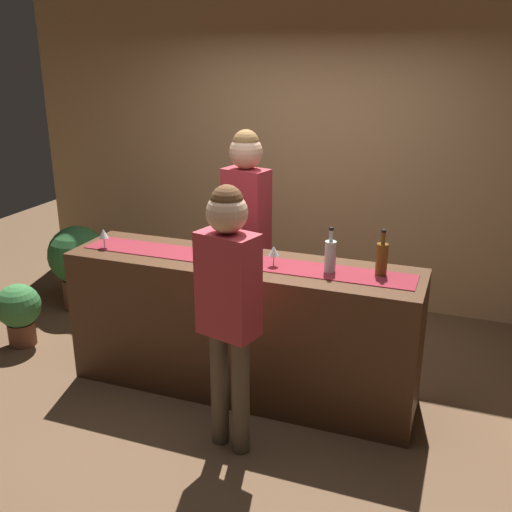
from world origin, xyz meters
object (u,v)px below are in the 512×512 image
(wine_glass_near_customer, at_px, (104,234))
(wine_glass_mid_counter, at_px, (274,251))
(wine_bottle_clear, at_px, (330,256))
(potted_plant_tall, at_px, (78,261))
(wine_bottle_amber, at_px, (382,258))
(customer_sipping, at_px, (228,295))
(bartender, at_px, (246,218))
(potted_plant_small, at_px, (19,310))

(wine_glass_near_customer, xyz_separation_m, wine_glass_mid_counter, (1.27, 0.07, 0.00))
(wine_bottle_clear, xyz_separation_m, potted_plant_tall, (-2.59, 0.81, -0.64))
(wine_bottle_amber, distance_m, customer_sipping, 1.03)
(wine_bottle_clear, bearing_deg, wine_glass_near_customer, -176.79)
(bartender, xyz_separation_m, potted_plant_tall, (-1.79, 0.23, -0.66))
(wine_bottle_amber, xyz_separation_m, potted_plant_tall, (-2.91, 0.75, -0.64))
(customer_sipping, bearing_deg, wine_glass_near_customer, 169.78)
(wine_bottle_amber, relative_size, bartender, 0.17)
(wine_bottle_amber, bearing_deg, wine_glass_near_customer, -175.48)
(bartender, bearing_deg, potted_plant_small, 31.81)
(bartender, height_order, customer_sipping, bartender)
(wine_bottle_clear, distance_m, potted_plant_small, 2.71)
(wine_bottle_clear, distance_m, customer_sipping, 0.78)
(wine_bottle_clear, bearing_deg, bartender, 144.20)
(wine_glass_near_customer, relative_size, potted_plant_small, 0.27)
(potted_plant_tall, bearing_deg, bartender, -7.37)
(wine_glass_near_customer, relative_size, bartender, 0.08)
(wine_bottle_clear, relative_size, wine_glass_near_customer, 2.10)
(bartender, relative_size, potted_plant_tall, 2.25)
(wine_bottle_clear, xyz_separation_m, wine_glass_mid_counter, (-0.37, -0.03, -0.01))
(wine_bottle_clear, xyz_separation_m, wine_glass_near_customer, (-1.64, -0.09, -0.01))
(wine_bottle_clear, xyz_separation_m, bartender, (-0.80, 0.58, 0.02))
(wine_bottle_amber, distance_m, wine_glass_mid_counter, 0.69)
(wine_glass_mid_counter, relative_size, potted_plant_tall, 0.18)
(wine_glass_near_customer, bearing_deg, bartender, 38.71)
(wine_bottle_amber, relative_size, wine_glass_near_customer, 2.10)
(wine_glass_near_customer, bearing_deg, wine_glass_mid_counter, 2.99)
(bartender, relative_size, potted_plant_small, 3.36)
(wine_bottle_amber, height_order, customer_sipping, customer_sipping)
(potted_plant_small, bearing_deg, wine_glass_mid_counter, -0.32)
(bartender, bearing_deg, wine_glass_near_customer, 52.22)
(bartender, distance_m, potted_plant_small, 2.05)
(wine_glass_near_customer, xyz_separation_m, customer_sipping, (1.20, -0.55, -0.07))
(wine_bottle_amber, distance_m, wine_glass_near_customer, 1.96)
(wine_bottle_clear, height_order, customer_sipping, customer_sipping)
(wine_bottle_amber, relative_size, potted_plant_small, 0.57)
(bartender, distance_m, customer_sipping, 1.28)
(potted_plant_tall, bearing_deg, potted_plant_small, -89.84)
(wine_glass_near_customer, height_order, customer_sipping, customer_sipping)
(wine_bottle_amber, relative_size, wine_glass_mid_counter, 2.10)
(potted_plant_small, bearing_deg, bartender, 18.31)
(bartender, bearing_deg, potted_plant_tall, 6.13)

